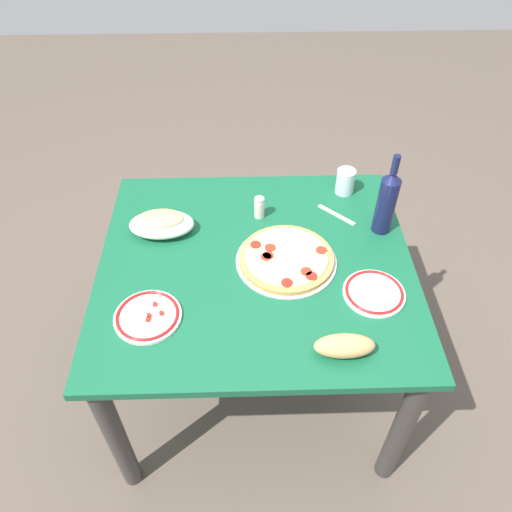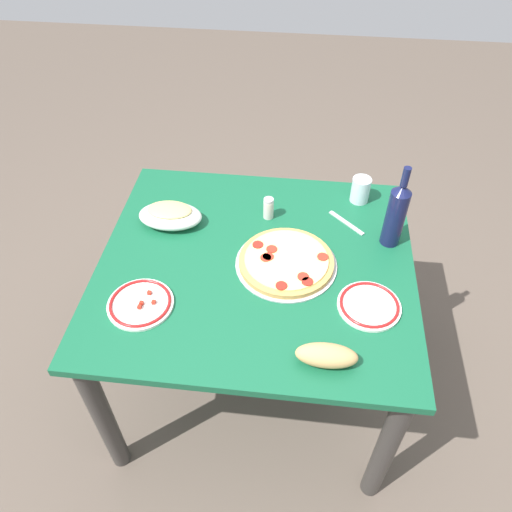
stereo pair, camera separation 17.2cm
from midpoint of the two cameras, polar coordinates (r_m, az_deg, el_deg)
ground_plane at (r=2.33m, az=-2.17°, el=-13.53°), size 8.00×8.00×0.00m
dining_table at (r=1.83m, az=-2.69°, el=-3.51°), size 1.10×1.01×0.74m
pepperoni_pizza at (r=1.73m, az=0.67°, el=-0.53°), size 0.36×0.36×0.03m
baked_pasta_dish at (r=1.88m, az=-13.41°, el=3.57°), size 0.24×0.15×0.08m
wine_bottle at (r=1.82m, az=12.20°, el=6.05°), size 0.07×0.07×0.33m
water_glass at (r=2.03m, az=7.82°, el=8.39°), size 0.07×0.07×0.10m
side_plate_near at (r=1.63m, az=-15.34°, el=-6.83°), size 0.21×0.21×0.02m
side_plate_far at (r=1.66m, az=10.56°, el=-4.30°), size 0.21×0.21×0.02m
bread_loaf at (r=1.49m, az=6.84°, el=-10.41°), size 0.18×0.08×0.07m
spice_shaker at (r=1.89m, az=-2.22°, el=5.48°), size 0.04×0.04×0.09m
fork_left at (r=1.94m, az=6.73°, el=4.60°), size 0.13×0.13×0.00m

